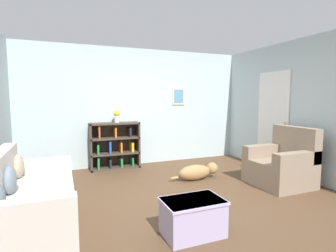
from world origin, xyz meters
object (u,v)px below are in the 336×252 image
at_px(dog, 198,172).
at_px(vase, 117,116).
at_px(coffee_table, 193,216).
at_px(bookshelf, 114,146).
at_px(recliner_chair, 282,165).
at_px(couch, 28,201).

relative_size(dog, vase, 3.58).
bearing_deg(coffee_table, bookshelf, 94.83).
xyz_separation_m(bookshelf, recliner_chair, (2.49, -2.20, -0.13)).
bearing_deg(vase, coffee_table, -86.21).
relative_size(couch, recliner_chair, 1.83).
height_order(couch, coffee_table, couch).
bearing_deg(dog, couch, -162.78).
bearing_deg(bookshelf, couch, -122.50).
bearing_deg(coffee_table, recliner_chair, 22.60).
xyz_separation_m(bookshelf, vase, (0.06, -0.02, 0.66)).
distance_m(recliner_chair, coffee_table, 2.41).
xyz_separation_m(recliner_chair, vase, (-2.43, 2.17, 0.78)).
height_order(dog, vase, vase).
distance_m(couch, bookshelf, 2.65).
xyz_separation_m(couch, recliner_chair, (3.91, 0.03, 0.04)).
relative_size(couch, dog, 1.94).
bearing_deg(vase, dog, -48.64).
distance_m(recliner_chair, vase, 3.35).
distance_m(couch, recliner_chair, 3.91).
height_order(couch, recliner_chair, recliner_chair).
distance_m(bookshelf, dog, 1.92).
relative_size(recliner_chair, vase, 3.81).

